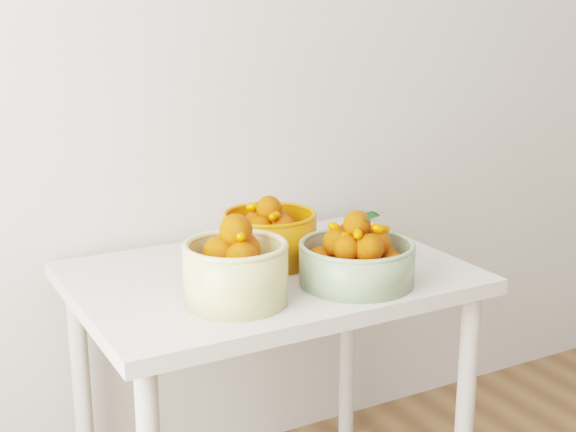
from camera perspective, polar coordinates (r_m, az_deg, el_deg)
name	(u,v)px	position (r m, az deg, el deg)	size (l,w,h in m)	color
table	(269,305)	(2.13, -1.33, -6.35)	(1.00, 0.70, 0.75)	silver
bowl_cream	(236,270)	(1.86, -3.75, -3.83)	(0.29, 0.29, 0.21)	#D6C97D
bowl_green	(356,259)	(1.99, 4.89, -3.04)	(0.38, 0.38, 0.19)	gray
bowl_orange	(270,236)	(2.15, -1.32, -1.42)	(0.29, 0.29, 0.18)	#E26207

